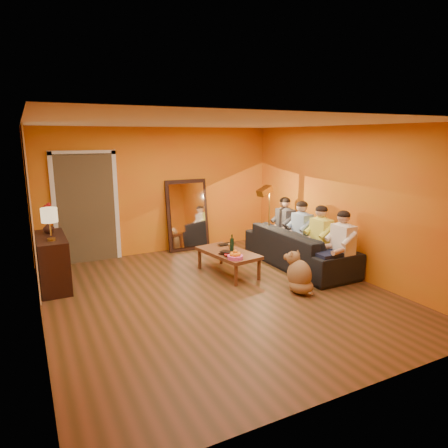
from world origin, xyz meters
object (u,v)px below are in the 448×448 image
tumbler (231,246)px  laptop (228,245)px  sofa (299,248)px  wine_bottle (232,243)px  person_mid_right (302,233)px  vase (49,228)px  coffee_table (228,263)px  dog (299,272)px  person_far_left (343,247)px  mirror_frame (187,215)px  floor_lamp (269,224)px  sideboard (53,262)px  person_far_right (285,227)px  person_mid_left (321,239)px  table_lamp (50,224)px

tumbler → laptop: size_ratio=0.31×
sofa → wine_bottle: (-1.37, 0.14, 0.22)m
person_mid_right → vase: person_mid_right is taller
coffee_table → dog: (0.61, -1.26, 0.12)m
person_far_left → person_mid_right: (0.00, 1.10, 0.00)m
mirror_frame → floor_lamp: size_ratio=1.06×
wine_bottle → laptop: size_ratio=0.89×
mirror_frame → vase: size_ratio=8.23×
dog → wine_bottle: (-0.56, 1.21, 0.24)m
person_far_left → vase: 4.90m
mirror_frame → person_mid_right: 2.49m
sideboard → person_far_right: size_ratio=0.97×
person_far_left → vase: (-4.37, 2.19, 0.33)m
sideboard → dog: 3.98m
sideboard → tumbler: 3.01m
coffee_table → person_mid_right: size_ratio=1.00×
mirror_frame → dog: mirror_frame is taller
tumbler → person_mid_left: bearing=-28.1°
table_lamp → person_mid_left: table_lamp is taller
wine_bottle → mirror_frame: bearing=92.6°
mirror_frame → person_mid_right: size_ratio=1.25×
laptop → vase: (-3.00, 0.65, 0.51)m
dog → table_lamp: bearing=167.0°
floor_lamp → tumbler: size_ratio=13.59×
table_lamp → tumbler: bearing=-6.3°
sofa → vase: vase is taller
dog → floor_lamp: bearing=85.9°
mirror_frame → person_far_left: (1.58, -3.02, -0.15)m
mirror_frame → person_far_left: size_ratio=1.25×
mirror_frame → laptop: mirror_frame is taller
wine_bottle → coffee_table: bearing=135.0°
mirror_frame → sideboard: size_ratio=1.29×
person_far_left → person_mid_right: bearing=90.0°
person_mid_right → wine_bottle: (-1.50, 0.04, -0.03)m
floor_lamp → laptop: (-0.97, -0.10, -0.29)m
sofa → person_mid_left: 0.53m
dog → person_mid_left: person_mid_left is taller
sideboard → sofa: 4.34m
sofa → table_lamp: bearing=81.4°
coffee_table → vase: size_ratio=6.61×
person_mid_right → laptop: size_ratio=3.52×
person_mid_right → mirror_frame: bearing=129.5°
person_mid_right → person_far_right: same height
person_far_right → person_mid_left: bearing=-90.0°
coffee_table → laptop: bearing=53.3°
floor_lamp → wine_bottle: 1.22m
person_far_left → coffee_table: bearing=142.4°
dog → person_mid_left: size_ratio=0.55×
person_far_right → vase: bearing=173.0°
dog → vase: (-3.43, 2.26, 0.61)m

